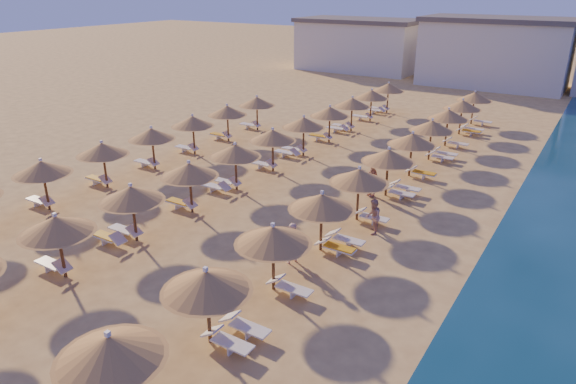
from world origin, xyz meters
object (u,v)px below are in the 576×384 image
Objects in this scene: parasol_row_west at (255,143)px; beachgoer_b at (373,217)px; beachgoer_c at (372,180)px; beachgoer_a at (292,243)px; parasol_row_east at (375,166)px.

parasol_row_west reaches higher than beachgoer_b.
beachgoer_b is at bearing -28.28° from beachgoer_c.
beachgoer_a is at bearing -51.44° from beachgoer_c.
beachgoer_a is at bearing -40.73° from beachgoer_b.
parasol_row_east reaches higher than beachgoer_b.
parasol_row_east reaches higher than beachgoer_a.
beachgoer_c is at bearing -155.88° from beachgoer_a.
parasol_row_west is 9.05m from beachgoer_b.
parasol_row_east is 25.76× the size of beachgoer_b.
parasol_row_west reaches higher than beachgoer_a.
beachgoer_a is 1.08× the size of beachgoer_b.
beachgoer_b is (1.84, -4.09, -0.10)m from beachgoer_c.
parasol_row_west reaches higher than beachgoer_c.
parasol_row_west is 6.91m from beachgoer_c.
beachgoer_b is at bearing -17.97° from parasol_row_west.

